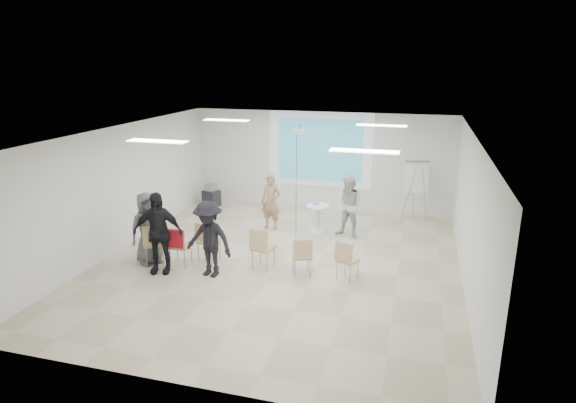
% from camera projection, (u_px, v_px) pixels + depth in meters
% --- Properties ---
extents(floor, '(8.00, 9.00, 0.10)m').
position_uv_depth(floor, '(279.00, 265.00, 11.05)').
color(floor, beige).
rests_on(floor, ground).
extents(ceiling, '(8.00, 9.00, 0.10)m').
position_uv_depth(ceiling, '(278.00, 130.00, 10.18)').
color(ceiling, white).
rests_on(ceiling, wall_back).
extents(wall_back, '(8.00, 0.10, 3.00)m').
position_uv_depth(wall_back, '(320.00, 161.00, 14.82)').
color(wall_back, silver).
rests_on(wall_back, floor).
extents(wall_left, '(0.10, 9.00, 3.00)m').
position_uv_depth(wall_left, '(118.00, 188.00, 11.65)').
color(wall_left, silver).
rests_on(wall_left, floor).
extents(wall_right, '(0.10, 9.00, 3.00)m').
position_uv_depth(wall_right, '(473.00, 216.00, 9.59)').
color(wall_right, silver).
rests_on(wall_right, floor).
extents(projection_halo, '(3.20, 0.01, 2.30)m').
position_uv_depth(projection_halo, '(320.00, 150.00, 14.66)').
color(projection_halo, silver).
rests_on(projection_halo, wall_back).
extents(projection_image, '(2.60, 0.01, 1.90)m').
position_uv_depth(projection_image, '(320.00, 150.00, 14.65)').
color(projection_image, teal).
rests_on(projection_image, wall_back).
extents(pedestal_table, '(0.74, 0.74, 0.77)m').
position_uv_depth(pedestal_table, '(318.00, 217.00, 12.95)').
color(pedestal_table, white).
rests_on(pedestal_table, floor).
extents(player_left, '(0.69, 0.52, 1.75)m').
position_uv_depth(player_left, '(271.00, 198.00, 13.04)').
color(player_left, tan).
rests_on(player_left, floor).
extents(player_right, '(1.04, 0.93, 1.82)m').
position_uv_depth(player_right, '(350.00, 204.00, 12.45)').
color(player_right, silver).
rests_on(player_right, floor).
extents(controller_left, '(0.06, 0.12, 0.04)m').
position_uv_depth(controller_left, '(280.00, 187.00, 13.14)').
color(controller_left, white).
rests_on(controller_left, player_left).
extents(controller_right, '(0.08, 0.13, 0.04)m').
position_uv_depth(controller_right, '(345.00, 189.00, 12.63)').
color(controller_right, white).
rests_on(controller_right, player_right).
extents(chair_far_left, '(0.59, 0.61, 0.96)m').
position_uv_depth(chair_far_left, '(155.00, 241.00, 10.79)').
color(chair_far_left, tan).
rests_on(chair_far_left, floor).
extents(chair_left_mid, '(0.45, 0.48, 0.93)m').
position_uv_depth(chair_left_mid, '(178.00, 244.00, 10.71)').
color(chair_left_mid, tan).
rests_on(chair_left_mid, floor).
extents(chair_left_inner, '(0.52, 0.55, 0.94)m').
position_uv_depth(chair_left_inner, '(206.00, 239.00, 11.01)').
color(chair_left_inner, tan).
rests_on(chair_left_inner, floor).
extents(chair_center, '(0.53, 0.56, 0.95)m').
position_uv_depth(chair_center, '(261.00, 245.00, 10.57)').
color(chair_center, tan).
rests_on(chair_center, floor).
extents(chair_right_inner, '(0.54, 0.55, 0.86)m').
position_uv_depth(chair_right_inner, '(302.00, 254.00, 10.24)').
color(chair_right_inner, tan).
rests_on(chair_right_inner, floor).
extents(chair_right_far, '(0.54, 0.56, 0.86)m').
position_uv_depth(chair_right_far, '(346.00, 257.00, 10.06)').
color(chair_right_far, tan).
rests_on(chair_right_far, floor).
extents(red_jacket, '(0.42, 0.11, 0.40)m').
position_uv_depth(red_jacket, '(175.00, 239.00, 10.54)').
color(red_jacket, '#A61422').
rests_on(red_jacket, chair_left_mid).
extents(laptop, '(0.39, 0.31, 0.03)m').
position_uv_depth(laptop, '(209.00, 239.00, 11.11)').
color(laptop, black).
rests_on(laptop, chair_left_inner).
extents(audience_left, '(1.35, 0.99, 2.08)m').
position_uv_depth(audience_left, '(157.00, 227.00, 10.32)').
color(audience_left, black).
rests_on(audience_left, floor).
extents(audience_mid, '(1.33, 0.88, 1.89)m').
position_uv_depth(audience_mid, '(209.00, 234.00, 10.16)').
color(audience_mid, black).
rests_on(audience_mid, floor).
extents(audience_outer, '(1.04, 1.08, 1.86)m').
position_uv_depth(audience_outer, '(148.00, 224.00, 10.83)').
color(audience_outer, '#57575C').
rests_on(audience_outer, floor).
extents(flipchart_easel, '(0.75, 0.59, 1.80)m').
position_uv_depth(flipchart_easel, '(416.00, 177.00, 13.46)').
color(flipchart_easel, gray).
rests_on(flipchart_easel, floor).
extents(av_cart, '(0.58, 0.51, 0.72)m').
position_uv_depth(av_cart, '(211.00, 196.00, 15.27)').
color(av_cart, black).
rests_on(av_cart, floor).
extents(ceiling_projector, '(0.30, 0.25, 3.00)m').
position_uv_depth(ceiling_projector, '(300.00, 137.00, 11.63)').
color(ceiling_projector, white).
rests_on(ceiling_projector, ceiling).
extents(fluor_panel_nw, '(1.20, 0.30, 0.02)m').
position_uv_depth(fluor_panel_nw, '(226.00, 120.00, 12.56)').
color(fluor_panel_nw, white).
rests_on(fluor_panel_nw, ceiling).
extents(fluor_panel_ne, '(1.20, 0.30, 0.02)m').
position_uv_depth(fluor_panel_ne, '(381.00, 126.00, 11.54)').
color(fluor_panel_ne, white).
rests_on(fluor_panel_ne, ceiling).
extents(fluor_panel_sw, '(1.20, 0.30, 0.02)m').
position_uv_depth(fluor_panel_sw, '(157.00, 141.00, 9.32)').
color(fluor_panel_sw, white).
rests_on(fluor_panel_sw, ceiling).
extents(fluor_panel_se, '(1.20, 0.30, 0.02)m').
position_uv_depth(fluor_panel_se, '(364.00, 151.00, 8.30)').
color(fluor_panel_se, white).
rests_on(fluor_panel_se, ceiling).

